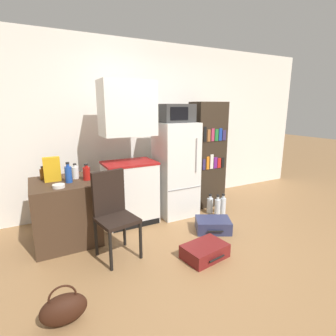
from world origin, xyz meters
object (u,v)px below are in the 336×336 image
(suitcase_small_flat, at_px, (213,225))
(handbag, at_px, (64,309))
(refrigerator, at_px, (176,169))
(bottle_ketchup_red, at_px, (87,173))
(kitchen_hutch, at_px, (129,160))
(microwave, at_px, (176,113))
(bottle_blue_soda, at_px, (68,174))
(bookshelf, at_px, (207,155))
(cereal_box, at_px, (52,169))
(water_bottle_middle, at_px, (210,205))
(water_bottle_front, at_px, (217,207))
(side_table, at_px, (65,211))
(bowl, at_px, (59,186))
(bottle_milk_white, at_px, (75,172))
(bottle_amber_beer, at_px, (43,174))
(water_bottle_back, at_px, (223,206))
(chair, at_px, (113,208))
(suitcase_large_flat, at_px, (205,251))

(suitcase_small_flat, relative_size, handbag, 1.56)
(refrigerator, height_order, bottle_ketchup_red, refrigerator)
(kitchen_hutch, distance_m, microwave, 0.97)
(bottle_blue_soda, bearing_deg, bottle_ketchup_red, 2.16)
(bookshelf, relative_size, cereal_box, 5.80)
(suitcase_small_flat, distance_m, water_bottle_middle, 0.64)
(handbag, xyz_separation_m, water_bottle_front, (2.36, 1.09, 0.02))
(side_table, height_order, bowl, bowl)
(side_table, xyz_separation_m, cereal_box, (-0.10, 0.05, 0.54))
(kitchen_hutch, height_order, bookshelf, kitchen_hutch)
(bottle_milk_white, xyz_separation_m, water_bottle_middle, (1.97, -0.20, -0.73))
(side_table, relative_size, bottle_milk_white, 4.07)
(refrigerator, height_order, water_bottle_middle, refrigerator)
(refrigerator, distance_m, bottle_milk_white, 1.49)
(refrigerator, relative_size, bottle_amber_beer, 8.59)
(refrigerator, xyz_separation_m, bottle_milk_white, (-1.48, -0.05, 0.14))
(handbag, bearing_deg, bottle_blue_soda, 78.56)
(kitchen_hutch, relative_size, water_bottle_back, 5.97)
(water_bottle_front, relative_size, water_bottle_middle, 1.12)
(suitcase_small_flat, bearing_deg, refrigerator, 127.98)
(chair, bearing_deg, water_bottle_front, -1.44)
(water_bottle_back, bearing_deg, chair, -170.27)
(kitchen_hutch, height_order, bottle_amber_beer, kitchen_hutch)
(bottle_milk_white, height_order, bottle_amber_beer, bottle_milk_white)
(cereal_box, xyz_separation_m, suitcase_small_flat, (1.90, -0.73, -0.84))
(kitchen_hutch, bearing_deg, handbag, -125.80)
(bottle_milk_white, relative_size, handbag, 0.53)
(microwave, height_order, water_bottle_middle, microwave)
(side_table, xyz_separation_m, water_bottle_back, (2.29, -0.28, -0.25))
(bottle_amber_beer, height_order, suitcase_small_flat, bottle_amber_beer)
(handbag, bearing_deg, cereal_box, 86.13)
(microwave, height_order, handbag, microwave)
(bottle_ketchup_red, relative_size, chair, 0.21)
(bowl, bearing_deg, microwave, 11.89)
(bottle_amber_beer, height_order, water_bottle_front, bottle_amber_beer)
(microwave, bearing_deg, bottle_amber_beer, 177.01)
(suitcase_large_flat, bearing_deg, water_bottle_back, 33.34)
(bottle_ketchup_red, bearing_deg, bowl, -153.28)
(water_bottle_middle, height_order, water_bottle_back, water_bottle_back)
(kitchen_hutch, xyz_separation_m, water_bottle_back, (1.38, -0.42, -0.80))
(suitcase_small_flat, height_order, water_bottle_front, water_bottle_front)
(bottle_blue_soda, distance_m, handbag, 1.54)
(bowl, distance_m, handbag, 1.33)
(water_bottle_middle, bearing_deg, bowl, -177.12)
(bottle_blue_soda, distance_m, chair, 0.71)
(refrigerator, bearing_deg, water_bottle_back, -31.21)
(bottle_milk_white, bearing_deg, kitchen_hutch, 6.11)
(microwave, height_order, water_bottle_front, microwave)
(bottle_amber_beer, distance_m, suitcase_small_flat, 2.31)
(bottle_milk_white, height_order, bottle_ketchup_red, bottle_ketchup_red)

